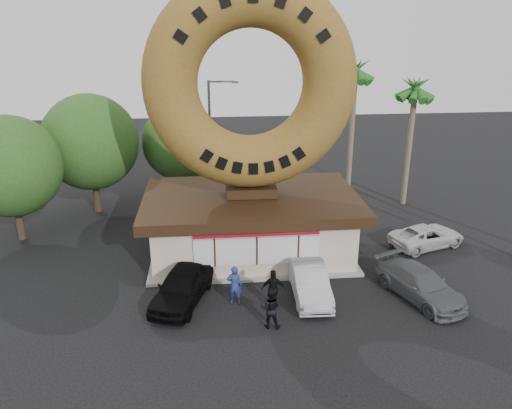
{
  "coord_description": "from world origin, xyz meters",
  "views": [
    {
      "loc": [
        -2.09,
        -18.38,
        12.06
      ],
      "look_at": [
        0.06,
        4.0,
        3.52
      ],
      "focal_mm": 35.0,
      "sensor_mm": 36.0,
      "label": 1
    }
  ],
  "objects_px": {
    "person_right": "(273,289)",
    "street_lamp": "(212,132)",
    "car_grey": "(420,284)",
    "giant_donut": "(251,84)",
    "donut_shop": "(251,222)",
    "person_center": "(271,308)",
    "person_left": "(235,285)",
    "car_black": "(182,286)",
    "car_silver": "(310,282)",
    "car_white": "(427,236)"
  },
  "relations": [
    {
      "from": "car_white",
      "to": "car_grey",
      "type": "bearing_deg",
      "value": 135.43
    },
    {
      "from": "donut_shop",
      "to": "person_right",
      "type": "distance_m",
      "value": 5.6
    },
    {
      "from": "car_black",
      "to": "car_grey",
      "type": "height_order",
      "value": "car_black"
    },
    {
      "from": "giant_donut",
      "to": "car_silver",
      "type": "relative_size",
      "value": 2.4
    },
    {
      "from": "donut_shop",
      "to": "car_grey",
      "type": "distance_m",
      "value": 9.05
    },
    {
      "from": "donut_shop",
      "to": "car_white",
      "type": "relative_size",
      "value": 2.61
    },
    {
      "from": "person_right",
      "to": "car_silver",
      "type": "xyz_separation_m",
      "value": [
        1.77,
        0.8,
        -0.18
      ]
    },
    {
      "from": "person_right",
      "to": "person_left",
      "type": "bearing_deg",
      "value": -9.52
    },
    {
      "from": "car_grey",
      "to": "giant_donut",
      "type": "bearing_deg",
      "value": 122.63
    },
    {
      "from": "car_white",
      "to": "car_silver",
      "type": "bearing_deg",
      "value": 102.96
    },
    {
      "from": "donut_shop",
      "to": "car_grey",
      "type": "height_order",
      "value": "donut_shop"
    },
    {
      "from": "person_right",
      "to": "street_lamp",
      "type": "bearing_deg",
      "value": -75.62
    },
    {
      "from": "giant_donut",
      "to": "street_lamp",
      "type": "relative_size",
      "value": 1.3
    },
    {
      "from": "person_left",
      "to": "person_right",
      "type": "bearing_deg",
      "value": 172.09
    },
    {
      "from": "street_lamp",
      "to": "person_left",
      "type": "bearing_deg",
      "value": -87.45
    },
    {
      "from": "car_grey",
      "to": "car_white",
      "type": "relative_size",
      "value": 1.09
    },
    {
      "from": "street_lamp",
      "to": "person_center",
      "type": "xyz_separation_m",
      "value": [
        2.03,
        -17.0,
        -3.6
      ]
    },
    {
      "from": "car_silver",
      "to": "car_white",
      "type": "distance_m",
      "value": 8.82
    },
    {
      "from": "person_center",
      "to": "person_left",
      "type": "bearing_deg",
      "value": -42.19
    },
    {
      "from": "person_right",
      "to": "car_black",
      "type": "relative_size",
      "value": 0.39
    },
    {
      "from": "car_silver",
      "to": "car_black",
      "type": "bearing_deg",
      "value": -179.08
    },
    {
      "from": "car_grey",
      "to": "street_lamp",
      "type": "bearing_deg",
      "value": 99.84
    },
    {
      "from": "person_right",
      "to": "car_white",
      "type": "bearing_deg",
      "value": -144.16
    },
    {
      "from": "donut_shop",
      "to": "person_center",
      "type": "height_order",
      "value": "donut_shop"
    },
    {
      "from": "person_left",
      "to": "street_lamp",
      "type": "bearing_deg",
      "value": -80.05
    },
    {
      "from": "giant_donut",
      "to": "street_lamp",
      "type": "bearing_deg",
      "value": 100.51
    },
    {
      "from": "street_lamp",
      "to": "person_right",
      "type": "bearing_deg",
      "value": -81.41
    },
    {
      "from": "person_right",
      "to": "car_black",
      "type": "height_order",
      "value": "person_right"
    },
    {
      "from": "car_silver",
      "to": "street_lamp",
      "type": "bearing_deg",
      "value": 107.24
    },
    {
      "from": "person_left",
      "to": "car_black",
      "type": "distance_m",
      "value": 2.37
    },
    {
      "from": "person_center",
      "to": "car_silver",
      "type": "height_order",
      "value": "person_center"
    },
    {
      "from": "person_center",
      "to": "car_grey",
      "type": "xyz_separation_m",
      "value": [
        7.04,
        1.63,
        -0.2
      ]
    },
    {
      "from": "street_lamp",
      "to": "car_grey",
      "type": "xyz_separation_m",
      "value": [
        9.07,
        -15.37,
        -3.8
      ]
    },
    {
      "from": "person_right",
      "to": "giant_donut",
      "type": "bearing_deg",
      "value": -79.14
    },
    {
      "from": "donut_shop",
      "to": "car_black",
      "type": "distance_m",
      "value": 5.9
    },
    {
      "from": "giant_donut",
      "to": "person_left",
      "type": "height_order",
      "value": "giant_donut"
    },
    {
      "from": "donut_shop",
      "to": "car_silver",
      "type": "distance_m",
      "value": 5.33
    },
    {
      "from": "person_left",
      "to": "car_silver",
      "type": "relative_size",
      "value": 0.42
    },
    {
      "from": "giant_donut",
      "to": "car_white",
      "type": "distance_m",
      "value": 12.9
    },
    {
      "from": "person_center",
      "to": "person_right",
      "type": "xyz_separation_m",
      "value": [
        0.31,
        1.48,
        0.01
      ]
    },
    {
      "from": "person_center",
      "to": "car_black",
      "type": "height_order",
      "value": "person_center"
    },
    {
      "from": "giant_donut",
      "to": "person_center",
      "type": "distance_m",
      "value": 10.71
    },
    {
      "from": "giant_donut",
      "to": "street_lamp",
      "type": "height_order",
      "value": "giant_donut"
    },
    {
      "from": "street_lamp",
      "to": "car_black",
      "type": "relative_size",
      "value": 1.76
    },
    {
      "from": "car_white",
      "to": "giant_donut",
      "type": "bearing_deg",
      "value": 70.79
    },
    {
      "from": "street_lamp",
      "to": "donut_shop",
      "type": "bearing_deg",
      "value": -79.5
    },
    {
      "from": "person_center",
      "to": "street_lamp",
      "type": "bearing_deg",
      "value": -70.55
    },
    {
      "from": "car_silver",
      "to": "person_right",
      "type": "bearing_deg",
      "value": -154.04
    },
    {
      "from": "person_center",
      "to": "car_grey",
      "type": "height_order",
      "value": "person_center"
    },
    {
      "from": "giant_donut",
      "to": "person_right",
      "type": "bearing_deg",
      "value": -84.93
    }
  ]
}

